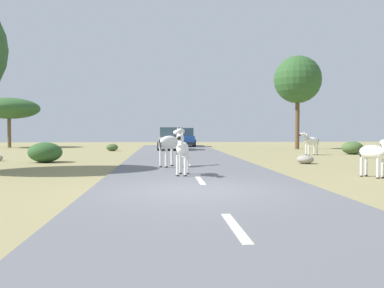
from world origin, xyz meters
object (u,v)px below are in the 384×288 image
(bush_1, at_px, (353,148))
(rock_1, at_px, (305,159))
(bush_0, at_px, (112,147))
(zebra_3, at_px, (374,153))
(car_0, at_px, (172,139))
(tree_3, at_px, (298,80))
(zebra_1, at_px, (171,143))
(zebra_2, at_px, (311,141))
(zebra_0, at_px, (182,150))
(bush_2, at_px, (45,152))
(car_1, at_px, (185,138))
(tree_1, at_px, (9,108))

(bush_1, xyz_separation_m, rock_1, (-5.70, -7.22, -0.22))
(bush_0, bearing_deg, zebra_3, -59.91)
(car_0, distance_m, tree_3, 11.66)
(car_0, height_order, bush_1, car_0)
(bush_0, bearing_deg, tree_3, 7.76)
(car_0, bearing_deg, zebra_1, -88.43)
(car_0, bearing_deg, bush_1, -24.89)
(zebra_1, height_order, car_0, car_0)
(zebra_2, xyz_separation_m, car_0, (-8.61, 6.82, -0.03))
(zebra_0, height_order, rock_1, zebra_0)
(zebra_3, relative_size, bush_1, 1.00)
(zebra_2, bearing_deg, rock_1, 138.90)
(car_0, bearing_deg, tree_3, 10.75)
(bush_2, bearing_deg, zebra_3, -30.45)
(car_1, xyz_separation_m, bush_0, (-5.91, -7.75, -0.58))
(zebra_2, relative_size, car_0, 0.34)
(zebra_0, xyz_separation_m, zebra_1, (-0.33, 3.40, 0.12))
(zebra_2, height_order, bush_0, zebra_2)
(zebra_2, xyz_separation_m, bush_1, (3.05, 0.66, -0.46))
(zebra_3, xyz_separation_m, tree_1, (-20.83, 25.55, 2.72))
(zebra_2, bearing_deg, car_1, 8.18)
(tree_1, height_order, bush_2, tree_1)
(tree_1, relative_size, bush_1, 3.89)
(zebra_1, bearing_deg, zebra_2, 81.63)
(zebra_0, distance_m, tree_3, 23.05)
(zebra_0, xyz_separation_m, rock_1, (5.99, 5.12, -0.72))
(zebra_0, xyz_separation_m, tree_1, (-14.56, 24.89, 2.63))
(car_1, distance_m, bush_2, 20.42)
(car_1, bearing_deg, tree_1, 4.64)
(car_0, xyz_separation_m, bush_2, (-6.39, -11.73, -0.36))
(zebra_2, distance_m, bush_2, 15.78)
(zebra_3, bearing_deg, car_1, -104.73)
(zebra_0, relative_size, zebra_2, 1.02)
(tree_3, distance_m, bush_2, 22.04)
(tree_3, bearing_deg, zebra_0, -117.83)
(zebra_2, xyz_separation_m, rock_1, (-2.65, -6.56, -0.68))
(zebra_2, distance_m, car_0, 10.98)
(zebra_0, bearing_deg, zebra_1, -74.42)
(car_1, bearing_deg, bush_2, 69.54)
(bush_2, bearing_deg, car_1, 67.59)
(zebra_1, height_order, zebra_2, zebra_1)
(zebra_2, xyz_separation_m, tree_3, (1.88, 8.25, 4.87))
(bush_0, distance_m, bush_2, 11.28)
(car_0, relative_size, bush_0, 4.93)
(zebra_0, distance_m, bush_2, 9.29)
(car_1, xyz_separation_m, tree_1, (-15.99, -0.75, 2.70))
(car_1, height_order, bush_0, car_1)
(car_1, xyz_separation_m, bush_2, (-7.78, -18.88, -0.36))
(rock_1, bearing_deg, bush_1, 51.74)
(car_0, bearing_deg, zebra_2, -35.43)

